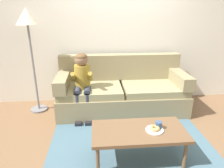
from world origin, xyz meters
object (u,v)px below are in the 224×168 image
person_child (82,80)px  floor_lamp (28,27)px  donut (155,128)px  mug (159,125)px  toy_controller (159,128)px  coffee_table (139,133)px  couch (122,92)px

person_child → floor_lamp: bearing=160.5°
person_child → floor_lamp: floor_lamp is taller
person_child → donut: bearing=-53.1°
mug → floor_lamp: bearing=141.1°
toy_controller → mug: bearing=-126.7°
person_child → coffee_table: bearing=-58.4°
person_child → mug: bearing=-50.4°
mug → toy_controller: size_ratio=0.40×
couch → floor_lamp: size_ratio=1.26×
donut → floor_lamp: bearing=139.4°
couch → coffee_table: bearing=-88.8°
toy_controller → couch: bearing=106.9°
coffee_table → floor_lamp: (-1.57, 1.47, 1.13)m
couch → mug: (0.27, -1.37, 0.11)m
mug → floor_lamp: 2.54m
couch → toy_controller: 0.96m
coffee_table → toy_controller: 0.86m
couch → toy_controller: couch is taller
couch → donut: (0.21, -1.41, 0.10)m
coffee_table → toy_controller: coffee_table is taller
floor_lamp → mug: bearing=-38.9°
person_child → floor_lamp: size_ratio=0.61×
toy_controller → floor_lamp: bearing=141.1°
couch → donut: size_ratio=18.84×
couch → toy_controller: size_ratio=10.00×
donut → person_child: bearing=126.9°
donut → toy_controller: bearing=66.5°
couch → toy_controller: bearing=-56.7°
coffee_table → mug: 0.25m
coffee_table → person_child: size_ratio=1.02×
couch → mug: 1.40m
coffee_table → person_child: person_child is taller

